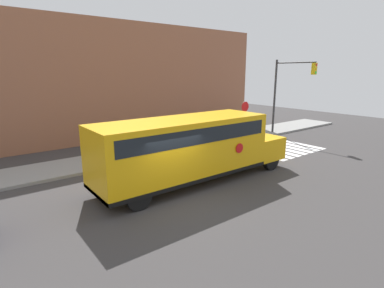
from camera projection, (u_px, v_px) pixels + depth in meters
The scene contains 7 objects.
ground_plane at pixel (173, 198), 11.96m from camera, with size 60.00×60.00×0.00m, color #3A3838.
sidewalk_strip at pixel (108, 160), 16.94m from camera, with size 44.00×3.00×0.15m.
building_backdrop at pixel (68, 82), 20.96m from camera, with size 32.00×4.00×8.44m.
crosswalk_stripes at pixel (284, 149), 19.53m from camera, with size 4.70×3.20×0.01m.
school_bus at pixel (190, 146), 13.32m from camera, with size 9.79×2.57×2.96m.
stop_sign at pixel (245, 114), 22.07m from camera, with size 0.73×0.10×2.80m.
traffic_light at pixel (287, 86), 22.67m from camera, with size 0.28×3.41×5.83m.
Camera 1 is at (-6.18, -9.26, 4.94)m, focal length 28.00 mm.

